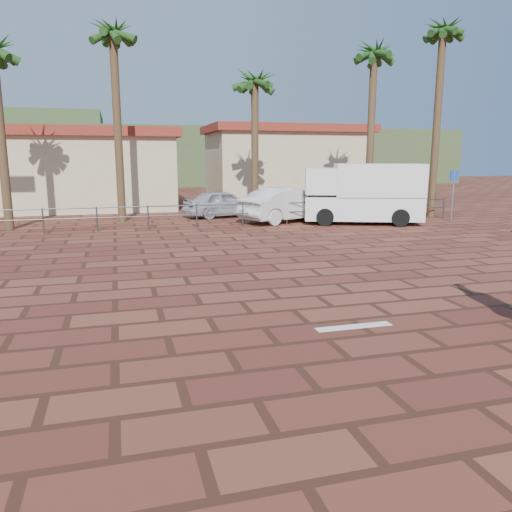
{
  "coord_description": "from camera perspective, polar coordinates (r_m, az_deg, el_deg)",
  "views": [
    {
      "loc": [
        -3.18,
        -8.76,
        2.91
      ],
      "look_at": [
        -0.32,
        1.52,
        0.8
      ],
      "focal_mm": 35.0,
      "sensor_mm": 36.0,
      "label": 1
    }
  ],
  "objects": [
    {
      "name": "ground",
      "position": [
        9.76,
        4.25,
        -6.18
      ],
      "size": [
        120.0,
        120.0,
        0.0
      ],
      "primitive_type": "plane",
      "color": "brown",
      "rests_on": "ground"
    },
    {
      "name": "building_west",
      "position": [
        30.89,
        -21.04,
        9.28
      ],
      "size": [
        12.6,
        7.6,
        4.5
      ],
      "color": "beige",
      "rests_on": "ground"
    },
    {
      "name": "palm_center",
      "position": [
        25.4,
        -0.13,
        18.99
      ],
      "size": [
        2.4,
        2.4,
        7.75
      ],
      "color": "brown",
      "rests_on": "ground"
    },
    {
      "name": "car_white",
      "position": [
        23.13,
        3.64,
        5.88
      ],
      "size": [
        5.01,
        3.41,
        1.56
      ],
      "primitive_type": "imported",
      "rotation": [
        0.0,
        0.0,
        1.98
      ],
      "color": "silver",
      "rests_on": "ground"
    },
    {
      "name": "palm_far_right",
      "position": [
        27.11,
        20.57,
        22.44
      ],
      "size": [
        2.4,
        2.4,
        10.05
      ],
      "color": "brown",
      "rests_on": "ground"
    },
    {
      "name": "paint_stripe",
      "position": [
        8.98,
        11.11,
        -7.92
      ],
      "size": [
        1.4,
        0.22,
        0.01
      ],
      "primitive_type": "cube",
      "color": "white",
      "rests_on": "ground"
    },
    {
      "name": "palm_right",
      "position": [
        26.23,
        13.34,
        21.16
      ],
      "size": [
        2.4,
        2.4,
        9.05
      ],
      "color": "brown",
      "rests_on": "ground"
    },
    {
      "name": "palm_left",
      "position": [
        24.29,
        -16.03,
        22.76
      ],
      "size": [
        2.4,
        2.4,
        9.45
      ],
      "color": "brown",
      "rests_on": "ground"
    },
    {
      "name": "building_east",
      "position": [
        34.61,
        3.38,
        10.54
      ],
      "size": [
        10.6,
        6.6,
        5.0
      ],
      "color": "beige",
      "rests_on": "ground"
    },
    {
      "name": "hill_front",
      "position": [
        58.84,
        -12.66,
        11.0
      ],
      "size": [
        70.0,
        18.0,
        6.0
      ],
      "primitive_type": "cube",
      "color": "#384C28",
      "rests_on": "ground"
    },
    {
      "name": "car_silver",
      "position": [
        24.95,
        -3.8,
        6.01
      ],
      "size": [
        4.2,
        2.5,
        1.34
      ],
      "primitive_type": "imported",
      "rotation": [
        0.0,
        0.0,
        1.82
      ],
      "color": "#B6B7BE",
      "rests_on": "ground"
    },
    {
      "name": "street_sign",
      "position": [
        25.25,
        21.65,
        7.5
      ],
      "size": [
        0.47,
        0.12,
        2.33
      ],
      "rotation": [
        0.0,
        0.0,
        0.18
      ],
      "color": "gray",
      "rests_on": "ground"
    },
    {
      "name": "guardrail",
      "position": [
        21.12,
        -6.8,
        5.04
      ],
      "size": [
        24.06,
        0.06,
        1.0
      ],
      "color": "#47494F",
      "rests_on": "ground"
    },
    {
      "name": "campervan",
      "position": [
        22.9,
        12.2,
        7.13
      ],
      "size": [
        5.52,
        3.75,
        2.64
      ],
      "rotation": [
        0.0,
        0.0,
        -0.35
      ],
      "color": "white",
      "rests_on": "ground"
    }
  ]
}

